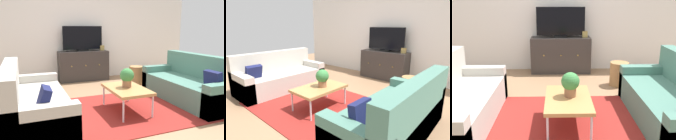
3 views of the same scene
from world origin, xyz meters
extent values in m
plane|color=#997251|center=(0.00, 0.00, 0.00)|extent=(10.00, 10.00, 0.00)
cube|color=white|center=(0.00, 2.55, 1.35)|extent=(6.40, 0.12, 2.70)
cube|color=maroon|center=(0.00, -0.15, 0.01)|extent=(2.50, 1.90, 0.01)
cube|color=#B2ADA3|center=(-1.35, -0.10, 0.20)|extent=(0.84, 1.93, 0.41)
cube|color=#B2ADA3|center=(-1.67, -0.10, 0.43)|extent=(0.20, 1.93, 0.85)
cube|color=#B2ADA3|center=(-1.35, 0.78, 0.27)|extent=(0.84, 0.18, 0.54)
cube|color=#B2ADA3|center=(-1.35, -0.98, 0.27)|extent=(0.84, 0.18, 0.54)
cube|color=#191E4C|center=(-1.30, -0.74, 0.53)|extent=(0.19, 0.30, 0.32)
cube|color=#4C7A6B|center=(1.35, -0.10, 0.20)|extent=(0.84, 1.93, 0.41)
cube|color=#4C7A6B|center=(1.67, -0.10, 0.43)|extent=(0.20, 1.93, 0.85)
cube|color=#4C7A6B|center=(1.35, 0.78, 0.27)|extent=(0.84, 0.18, 0.54)
cube|color=#191E4C|center=(1.30, -0.74, 0.53)|extent=(0.14, 0.30, 0.31)
cube|color=#B7844C|center=(0.04, -0.19, 0.38)|extent=(0.57, 0.90, 0.04)
cylinder|color=silver|center=(-0.21, -0.60, 0.18)|extent=(0.03, 0.03, 0.35)
cylinder|color=silver|center=(0.28, -0.60, 0.18)|extent=(0.03, 0.03, 0.35)
cylinder|color=silver|center=(-0.21, 0.22, 0.18)|extent=(0.03, 0.03, 0.35)
cylinder|color=silver|center=(0.28, 0.22, 0.18)|extent=(0.03, 0.03, 0.35)
cylinder|color=#936042|center=(0.07, -0.14, 0.45)|extent=(0.15, 0.15, 0.11)
sphere|color=#387A3D|center=(0.07, -0.14, 0.59)|extent=(0.23, 0.23, 0.23)
cube|color=#332D2B|center=(-0.02, 2.27, 0.38)|extent=(1.27, 0.44, 0.76)
sphere|color=#B79338|center=(-0.38, 2.04, 0.42)|extent=(0.03, 0.03, 0.03)
sphere|color=#B79338|center=(-0.02, 2.04, 0.42)|extent=(0.03, 0.03, 0.03)
sphere|color=#B79338|center=(0.33, 2.04, 0.42)|extent=(0.03, 0.03, 0.03)
cube|color=black|center=(-0.02, 2.29, 0.78)|extent=(0.28, 0.16, 0.04)
cube|color=black|center=(-0.02, 2.29, 1.10)|extent=(1.02, 0.04, 0.59)
cube|color=tan|center=(0.49, 2.27, 0.83)|extent=(0.11, 0.07, 0.13)
cylinder|color=#9E7547|center=(1.05, 1.37, 0.22)|extent=(0.34, 0.34, 0.44)
camera|label=1|loc=(-1.50, -3.36, 1.35)|focal=36.02mm
camera|label=2|loc=(2.29, -2.21, 1.46)|focal=28.99mm
camera|label=3|loc=(-0.09, -3.11, 1.61)|focal=40.65mm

